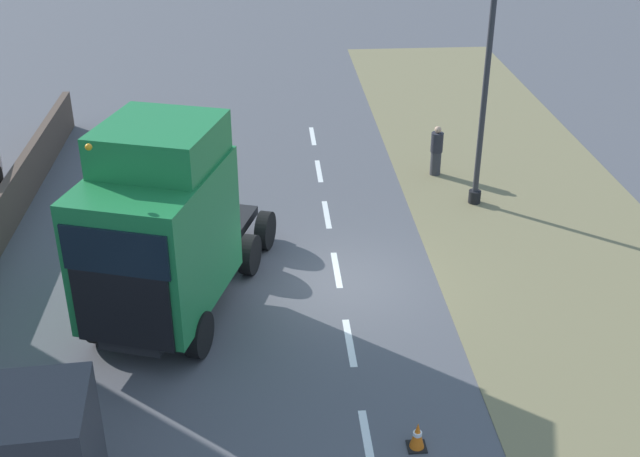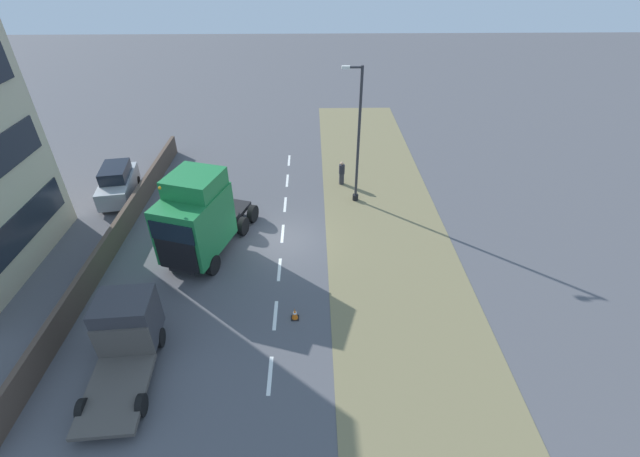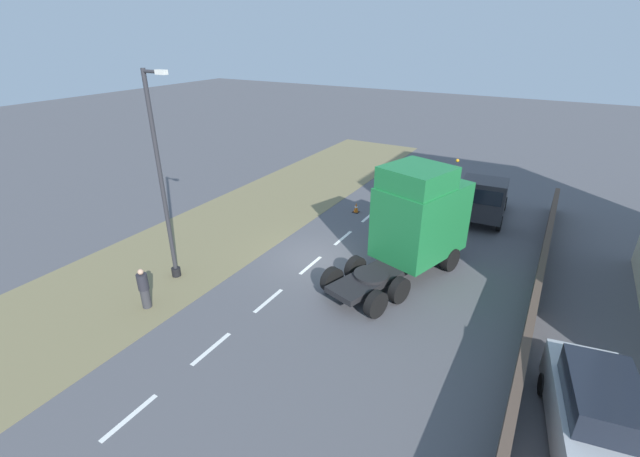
{
  "view_description": "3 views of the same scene",
  "coord_description": "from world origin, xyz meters",
  "px_view_note": "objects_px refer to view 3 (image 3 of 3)",
  "views": [
    {
      "loc": [
        1.73,
        17.1,
        10.58
      ],
      "look_at": [
        0.59,
        1.49,
        2.37
      ],
      "focal_mm": 45.0,
      "sensor_mm": 36.0,
      "label": 1
    },
    {
      "loc": [
        -1.75,
        19.4,
        14.26
      ],
      "look_at": [
        -2.11,
        1.84,
        2.08
      ],
      "focal_mm": 24.0,
      "sensor_mm": 36.0,
      "label": 2
    },
    {
      "loc": [
        8.7,
        -14.99,
        9.6
      ],
      "look_at": [
        1.08,
        -1.73,
        2.49
      ],
      "focal_mm": 24.0,
      "sensor_mm": 36.0,
      "label": 3
    }
  ],
  "objects_px": {
    "lorry_cab": "(417,220)",
    "pedestrian": "(144,289)",
    "flatbed_truck": "(483,200)",
    "traffic_cone_lead": "(356,208)",
    "lamp_post": "(164,192)",
    "parked_car": "(594,415)"
  },
  "relations": [
    {
      "from": "lorry_cab",
      "to": "parked_car",
      "type": "height_order",
      "value": "lorry_cab"
    },
    {
      "from": "parked_car",
      "to": "pedestrian",
      "type": "height_order",
      "value": "parked_car"
    },
    {
      "from": "lorry_cab",
      "to": "traffic_cone_lead",
      "type": "distance_m",
      "value": 7.1
    },
    {
      "from": "lamp_post",
      "to": "traffic_cone_lead",
      "type": "distance_m",
      "value": 11.43
    },
    {
      "from": "flatbed_truck",
      "to": "traffic_cone_lead",
      "type": "distance_m",
      "value": 6.89
    },
    {
      "from": "lorry_cab",
      "to": "flatbed_truck",
      "type": "xyz_separation_m",
      "value": [
        1.58,
        6.5,
        -0.99
      ]
    },
    {
      "from": "parked_car",
      "to": "pedestrian",
      "type": "bearing_deg",
      "value": 176.26
    },
    {
      "from": "lorry_cab",
      "to": "traffic_cone_lead",
      "type": "relative_size",
      "value": 12.3
    },
    {
      "from": "traffic_cone_lead",
      "to": "lamp_post",
      "type": "bearing_deg",
      "value": -109.15
    },
    {
      "from": "lamp_post",
      "to": "pedestrian",
      "type": "distance_m",
      "value": 3.81
    },
    {
      "from": "parked_car",
      "to": "pedestrian",
      "type": "distance_m",
      "value": 14.59
    },
    {
      "from": "flatbed_truck",
      "to": "traffic_cone_lead",
      "type": "height_order",
      "value": "flatbed_truck"
    },
    {
      "from": "flatbed_truck",
      "to": "pedestrian",
      "type": "relative_size",
      "value": 3.22
    },
    {
      "from": "lorry_cab",
      "to": "parked_car",
      "type": "distance_m",
      "value": 9.33
    },
    {
      "from": "parked_car",
      "to": "lamp_post",
      "type": "relative_size",
      "value": 0.56
    },
    {
      "from": "lorry_cab",
      "to": "flatbed_truck",
      "type": "distance_m",
      "value": 6.76
    },
    {
      "from": "flatbed_truck",
      "to": "pedestrian",
      "type": "bearing_deg",
      "value": 52.55
    },
    {
      "from": "flatbed_truck",
      "to": "lamp_post",
      "type": "bearing_deg",
      "value": 46.05
    },
    {
      "from": "lorry_cab",
      "to": "pedestrian",
      "type": "bearing_deg",
      "value": -117.59
    },
    {
      "from": "lamp_post",
      "to": "traffic_cone_lead",
      "type": "xyz_separation_m",
      "value": [
        3.56,
        10.26,
        -3.58
      ]
    },
    {
      "from": "lamp_post",
      "to": "pedestrian",
      "type": "height_order",
      "value": "lamp_post"
    },
    {
      "from": "lorry_cab",
      "to": "pedestrian",
      "type": "height_order",
      "value": "lorry_cab"
    }
  ]
}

